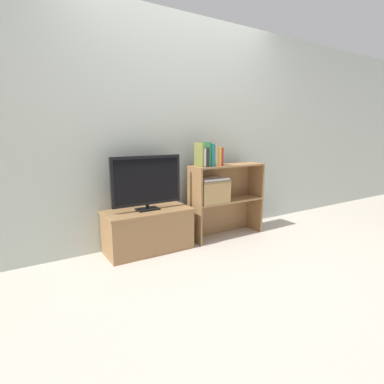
% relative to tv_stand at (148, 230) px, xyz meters
% --- Properties ---
extents(ground_plane, '(16.00, 16.00, 0.00)m').
position_rel_tv_stand_xyz_m(ground_plane, '(0.48, -0.20, -0.21)').
color(ground_plane, '#BCB2A3').
extents(wall_back, '(10.00, 0.05, 2.40)m').
position_rel_tv_stand_xyz_m(wall_back, '(0.48, 0.23, 0.99)').
color(wall_back, '#B2BCB2').
rests_on(wall_back, ground_plane).
extents(tv_stand, '(0.87, 0.41, 0.42)m').
position_rel_tv_stand_xyz_m(tv_stand, '(0.00, 0.00, 0.00)').
color(tv_stand, olive).
rests_on(tv_stand, ground_plane).
extents(tv, '(0.72, 0.14, 0.54)m').
position_rel_tv_stand_xyz_m(tv, '(0.00, -0.00, 0.50)').
color(tv, black).
rests_on(tv, tv_stand).
extents(bookshelf_lower_tier, '(0.88, 0.28, 0.43)m').
position_rel_tv_stand_xyz_m(bookshelf_lower_tier, '(0.95, -0.00, 0.06)').
color(bookshelf_lower_tier, olive).
rests_on(bookshelf_lower_tier, ground_plane).
extents(bookshelf_upper_tier, '(0.88, 0.28, 0.40)m').
position_rel_tv_stand_xyz_m(bookshelf_upper_tier, '(0.95, -0.00, 0.47)').
color(bookshelf_upper_tier, olive).
rests_on(bookshelf_upper_tier, bookshelf_lower_tier).
extents(book_olive, '(0.02, 0.16, 0.25)m').
position_rel_tv_stand_xyz_m(book_olive, '(0.55, -0.09, 0.74)').
color(book_olive, olive).
rests_on(book_olive, bookshelf_upper_tier).
extents(book_ivory, '(0.03, 0.13, 0.19)m').
position_rel_tv_stand_xyz_m(book_ivory, '(0.58, -0.09, 0.71)').
color(book_ivory, silver).
rests_on(book_ivory, bookshelf_upper_tier).
extents(book_charcoal, '(0.03, 0.13, 0.20)m').
position_rel_tv_stand_xyz_m(book_charcoal, '(0.61, -0.09, 0.72)').
color(book_charcoal, '#232328').
rests_on(book_charcoal, bookshelf_upper_tier).
extents(book_forest, '(0.03, 0.12, 0.25)m').
position_rel_tv_stand_xyz_m(book_forest, '(0.65, -0.09, 0.74)').
color(book_forest, '#286638').
rests_on(book_forest, bookshelf_upper_tier).
extents(book_teal, '(0.04, 0.13, 0.24)m').
position_rel_tv_stand_xyz_m(book_teal, '(0.69, -0.09, 0.74)').
color(book_teal, '#1E7075').
rests_on(book_teal, bookshelf_upper_tier).
extents(book_tan, '(0.03, 0.15, 0.23)m').
position_rel_tv_stand_xyz_m(book_tan, '(0.73, -0.09, 0.73)').
color(book_tan, tan).
rests_on(book_tan, bookshelf_upper_tier).
extents(book_mustard, '(0.03, 0.15, 0.20)m').
position_rel_tv_stand_xyz_m(book_mustard, '(0.76, -0.09, 0.72)').
color(book_mustard, gold).
rests_on(book_mustard, bookshelf_upper_tier).
extents(book_crimson, '(0.03, 0.13, 0.19)m').
position_rel_tv_stand_xyz_m(book_crimson, '(0.80, -0.09, 0.71)').
color(book_crimson, '#B22328').
rests_on(book_crimson, bookshelf_upper_tier).
extents(storage_basket_left, '(0.36, 0.24, 0.25)m').
position_rel_tv_stand_xyz_m(storage_basket_left, '(0.72, -0.07, 0.35)').
color(storage_basket_left, tan).
rests_on(storage_basket_left, bookshelf_lower_tier).
extents(laptop, '(0.34, 0.22, 0.02)m').
position_rel_tv_stand_xyz_m(laptop, '(0.72, -0.07, 0.47)').
color(laptop, white).
rests_on(laptop, storage_basket_left).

